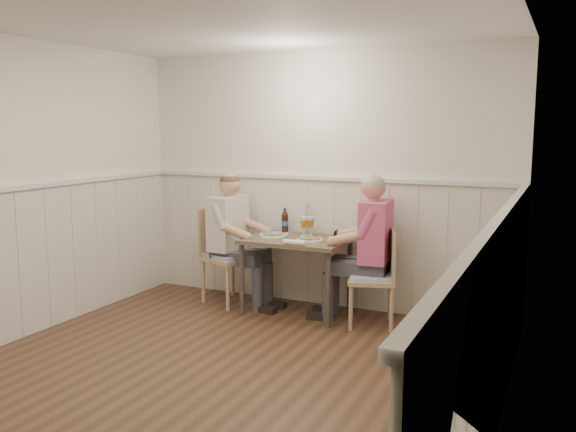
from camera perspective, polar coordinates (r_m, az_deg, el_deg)
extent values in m
plane|color=#422C1D|center=(4.61, -7.88, -15.24)|extent=(4.50, 4.50, 0.00)
cube|color=white|center=(6.26, 3.10, 3.41)|extent=(4.00, 0.04, 2.60)
cube|color=white|center=(3.59, 19.59, -0.77)|extent=(0.04, 4.50, 2.60)
cube|color=white|center=(4.29, -8.60, 18.34)|extent=(4.00, 4.50, 0.02)
cube|color=white|center=(6.33, 3.00, -2.47)|extent=(3.98, 0.03, 1.30)
cube|color=white|center=(5.69, -25.12, -4.50)|extent=(0.03, 4.48, 1.30)
cube|color=white|center=(3.75, 18.86, -10.62)|extent=(0.03, 4.48, 1.30)
cube|color=silver|center=(6.23, 3.00, 3.57)|extent=(3.98, 0.06, 0.04)
cube|color=silver|center=(3.59, 19.13, -0.43)|extent=(0.06, 4.48, 0.04)
cube|color=brown|center=(5.99, 0.81, -2.30)|extent=(1.00, 0.70, 0.04)
cylinder|color=#3F3833|center=(6.01, -4.34, -5.95)|extent=(0.05, 0.05, 0.71)
cylinder|color=#3F3833|center=(6.53, -1.76, -4.78)|extent=(0.05, 0.05, 0.71)
cylinder|color=#3F3833|center=(5.64, 3.77, -6.92)|extent=(0.05, 0.05, 0.71)
cylinder|color=#3F3833|center=(6.19, 5.79, -5.56)|extent=(0.05, 0.05, 0.71)
cube|color=tan|center=(5.72, 7.79, -5.92)|extent=(0.53, 0.53, 0.04)
cube|color=#5F7DC3|center=(5.71, 7.80, -5.57)|extent=(0.48, 0.48, 0.03)
cube|color=tan|center=(5.67, 9.79, -3.57)|extent=(0.16, 0.41, 0.45)
cylinder|color=tan|center=(5.61, 9.65, -8.66)|extent=(0.04, 0.04, 0.42)
cylinder|color=tan|center=(5.61, 5.88, -8.60)|extent=(0.04, 0.04, 0.42)
cylinder|color=tan|center=(5.96, 9.50, -7.64)|extent=(0.04, 0.04, 0.42)
cylinder|color=tan|center=(5.96, 5.96, -7.58)|extent=(0.04, 0.04, 0.42)
cube|color=tan|center=(6.39, -5.45, -3.95)|extent=(0.60, 0.60, 0.04)
cube|color=#5F7DC3|center=(6.38, -5.45, -3.60)|extent=(0.54, 0.54, 0.03)
cube|color=tan|center=(6.50, -6.67, -1.34)|extent=(0.19, 0.45, 0.49)
cylinder|color=tan|center=(6.72, -5.19, -5.52)|extent=(0.04, 0.04, 0.46)
cylinder|color=tan|center=(6.43, -2.88, -6.15)|extent=(0.04, 0.04, 0.46)
cylinder|color=tan|center=(6.48, -7.94, -6.10)|extent=(0.04, 0.04, 0.46)
cylinder|color=tan|center=(6.18, -5.67, -6.79)|extent=(0.04, 0.04, 0.46)
cube|color=#3F3F47|center=(5.86, 7.89, -7.61)|extent=(0.50, 0.46, 0.47)
cube|color=#3F3F47|center=(5.83, 5.94, -4.66)|extent=(0.47, 0.41, 0.14)
cube|color=#D4488F|center=(5.72, 8.02, -1.39)|extent=(0.29, 0.48, 0.57)
sphere|color=tan|center=(5.67, 8.10, 2.70)|extent=(0.23, 0.23, 0.23)
sphere|color=#A5A5A0|center=(5.66, 8.11, 3.01)|extent=(0.22, 0.22, 0.22)
cube|color=black|center=(5.80, 4.40, -1.15)|extent=(0.02, 0.07, 0.14)
cube|color=#3F3F47|center=(6.44, -5.41, -6.17)|extent=(0.47, 0.44, 0.46)
cube|color=#3F3F47|center=(6.26, -3.92, -3.85)|extent=(0.45, 0.39, 0.13)
cube|color=silver|center=(6.31, -5.49, -0.64)|extent=(0.27, 0.46, 0.56)
sphere|color=tan|center=(6.26, -5.54, 2.98)|extent=(0.22, 0.22, 0.22)
sphere|color=#4C3828|center=(6.26, -5.55, 3.25)|extent=(0.21, 0.21, 0.21)
cylinder|color=white|center=(5.86, 2.08, -2.27)|extent=(0.25, 0.25, 0.02)
ellipsoid|color=#3F722D|center=(5.84, 1.63, -1.98)|extent=(0.12, 0.10, 0.05)
sphere|color=#A18C53|center=(5.84, 2.62, -2.05)|extent=(0.03, 0.03, 0.03)
cube|color=#8C5D51|center=(5.90, 2.45, -2.06)|extent=(0.07, 0.05, 0.01)
cylinder|color=white|center=(5.88, 2.91, -2.02)|extent=(0.05, 0.05, 0.03)
cylinder|color=white|center=(6.07, -1.40, -1.90)|extent=(0.25, 0.25, 0.02)
ellipsoid|color=#3F722D|center=(6.06, -1.83, -1.62)|extent=(0.12, 0.10, 0.05)
sphere|color=#A18C53|center=(6.05, -0.88, -1.69)|extent=(0.03, 0.03, 0.03)
cylinder|color=silver|center=(6.14, 2.12, -1.82)|extent=(0.07, 0.07, 0.01)
cylinder|color=silver|center=(6.13, 2.12, -1.41)|extent=(0.01, 0.01, 0.09)
cone|color=#BF7411|center=(6.12, 2.13, -0.70)|extent=(0.08, 0.08, 0.08)
cylinder|color=silver|center=(6.11, 2.13, -0.20)|extent=(0.08, 0.08, 0.03)
cylinder|color=silver|center=(6.11, 1.47, -1.86)|extent=(0.07, 0.07, 0.01)
cylinder|color=silver|center=(6.10, 1.47, -1.45)|extent=(0.01, 0.01, 0.09)
cone|color=#BF7411|center=(6.09, 1.48, -0.74)|extent=(0.08, 0.08, 0.08)
cylinder|color=silver|center=(6.08, 1.48, -0.23)|extent=(0.08, 0.08, 0.03)
cylinder|color=black|center=(6.31, -0.29, -0.73)|extent=(0.07, 0.07, 0.18)
cone|color=black|center=(6.29, -0.29, 0.30)|extent=(0.07, 0.07, 0.04)
cylinder|color=black|center=(6.29, -0.29, 0.59)|extent=(0.03, 0.03, 0.03)
cylinder|color=#275B99|center=(6.31, -0.29, -0.68)|extent=(0.07, 0.07, 0.05)
cylinder|color=white|center=(5.66, 0.64, -2.48)|extent=(0.22, 0.05, 0.05)
cylinder|color=silver|center=(6.28, 1.64, -1.30)|extent=(0.04, 0.04, 0.07)
cylinder|color=tan|center=(6.26, 1.64, -0.16)|extent=(0.02, 0.02, 0.23)
cone|color=tan|center=(6.24, 1.65, 1.14)|extent=(0.03, 0.03, 0.08)
cube|color=#5F7DC3|center=(6.27, -1.30, -1.62)|extent=(0.36, 0.33, 0.01)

